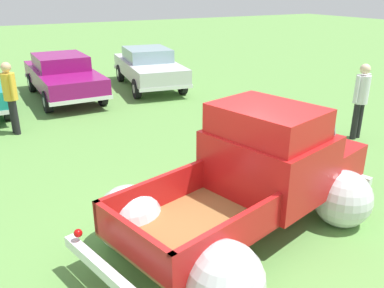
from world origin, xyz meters
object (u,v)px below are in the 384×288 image
object	(u,v)px
spectator_1	(361,96)
show_car_1	(63,75)
vintage_pickup_truck	(257,182)
spectator_2	(10,93)
show_car_2	(149,66)

from	to	relation	value
spectator_1	show_car_1	bearing A→B (deg)	28.63
vintage_pickup_truck	spectator_2	xyz separation A→B (m)	(-2.78, 6.40, 0.30)
show_car_1	spectator_2	bearing A→B (deg)	-32.32
show_car_2	spectator_2	xyz separation A→B (m)	(-5.04, -3.10, 0.27)
show_car_2	spectator_2	distance (m)	5.92
vintage_pickup_truck	show_car_1	size ratio (longest dim) A/B	1.06
show_car_1	spectator_2	xyz separation A→B (m)	(-1.90, -3.04, 0.27)
show_car_1	show_car_2	world-z (taller)	same
vintage_pickup_truck	spectator_1	distance (m)	5.00
spectator_2	show_car_1	bearing A→B (deg)	45.57
vintage_pickup_truck	show_car_1	world-z (taller)	vintage_pickup_truck
vintage_pickup_truck	spectator_1	xyz separation A→B (m)	(4.60, 1.94, 0.31)
show_car_1	spectator_1	bearing A→B (deg)	35.87
spectator_2	show_car_2	bearing A→B (deg)	19.20
spectator_1	spectator_2	size ratio (longest dim) A/B	1.01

